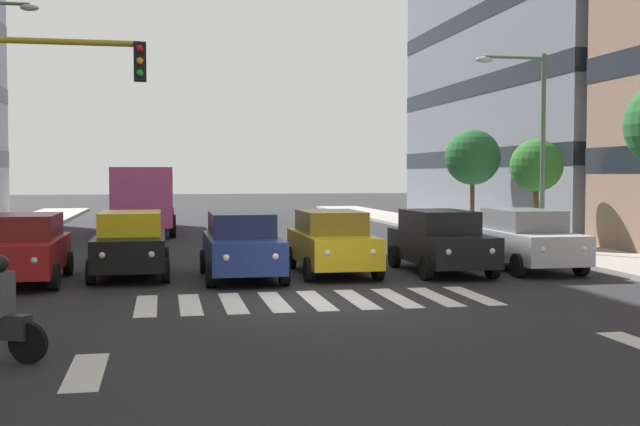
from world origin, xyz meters
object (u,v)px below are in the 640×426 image
at_px(car_4, 131,243).
at_px(car_5, 24,248).
at_px(car_0, 525,239).
at_px(street_tree_2, 473,158).
at_px(car_2, 332,242).
at_px(car_1, 440,241).
at_px(street_lamp_left, 532,131).
at_px(car_3, 242,245).
at_px(bus_behind_traffic, 144,192).
at_px(street_tree_1, 536,166).

bearing_deg(car_4, car_5, 18.45).
relative_size(car_0, street_tree_2, 0.98).
xyz_separation_m(car_2, car_4, (5.38, -0.53, 0.00)).
distance_m(car_1, street_tree_2, 13.89).
xyz_separation_m(car_1, street_lamp_left, (-4.53, -3.79, 3.27)).
bearing_deg(car_1, car_3, 2.49).
xyz_separation_m(car_0, street_lamp_left, (-1.97, -3.72, 3.27)).
relative_size(car_0, street_lamp_left, 0.68).
distance_m(car_2, bus_behind_traffic, 17.87).
relative_size(car_0, car_1, 1.00).
bearing_deg(car_1, street_tree_2, -115.52).
distance_m(car_2, street_lamp_left, 8.93).
xyz_separation_m(car_2, street_tree_2, (-8.89, -12.03, 2.56)).
relative_size(car_4, street_lamp_left, 0.68).
bearing_deg(street_tree_1, car_0, 61.28).
bearing_deg(street_tree_1, street_tree_2, -91.34).
height_order(car_3, car_4, same).
bearing_deg(car_3, street_tree_2, -132.24).
xyz_separation_m(car_4, bus_behind_traffic, (0.00, -16.48, 0.97)).
bearing_deg(car_0, car_2, -2.30).
xyz_separation_m(car_0, street_tree_1, (-3.18, -5.80, 2.12)).
relative_size(car_1, car_2, 1.00).
bearing_deg(street_tree_1, car_4, 19.67).
relative_size(car_0, car_4, 1.00).
relative_size(car_4, car_5, 1.00).
xyz_separation_m(car_2, car_3, (2.51, 0.53, 0.00)).
height_order(car_0, street_lamp_left, street_lamp_left).
bearing_deg(car_0, street_tree_1, -118.72).
bearing_deg(street_lamp_left, street_tree_1, -120.07).
bearing_deg(street_tree_1, car_2, 32.52).
xyz_separation_m(bus_behind_traffic, street_tree_2, (-14.27, 4.98, 1.58)).
bearing_deg(street_lamp_left, car_5, 13.87).
relative_size(car_4, street_tree_1, 1.16).
xyz_separation_m(car_1, car_5, (10.95, 0.03, 0.00)).
bearing_deg(street_tree_2, car_2, 53.53).
distance_m(bus_behind_traffic, street_tree_2, 15.20).
relative_size(car_3, street_lamp_left, 0.68).
xyz_separation_m(street_lamp_left, street_tree_2, (-1.36, -8.54, -0.72)).
relative_size(car_3, street_tree_1, 1.16).
height_order(car_3, street_tree_2, street_tree_2).
bearing_deg(car_5, car_1, -179.82).
bearing_deg(street_tree_1, bus_behind_traffic, -39.01).
xyz_separation_m(car_0, car_2, (5.57, -0.22, 0.00)).
xyz_separation_m(car_2, bus_behind_traffic, (5.38, -17.01, 0.97)).
distance_m(car_1, car_5, 10.95).
relative_size(car_2, bus_behind_traffic, 0.42).
distance_m(car_3, street_tree_1, 12.98).
bearing_deg(car_3, car_2, -168.03).
distance_m(car_4, street_tree_2, 18.51).
xyz_separation_m(street_lamp_left, street_tree_1, (-1.20, -2.08, -1.15)).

